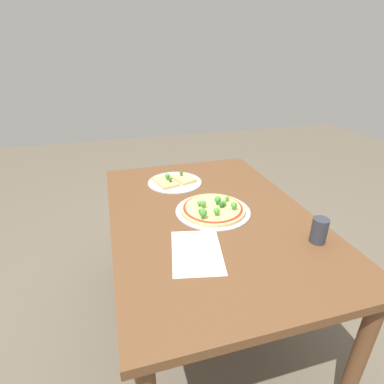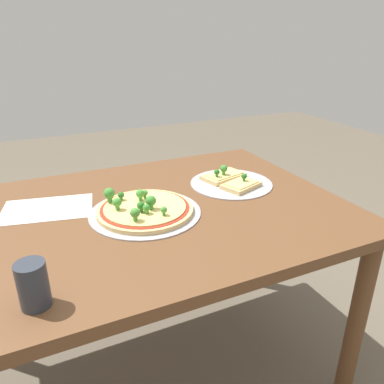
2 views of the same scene
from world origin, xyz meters
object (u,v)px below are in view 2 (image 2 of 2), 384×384
(pizza_tray_whole, at_px, (144,209))
(pizza_tray_slice, at_px, (231,181))
(dining_table, at_px, (141,233))
(drinking_cup, at_px, (33,285))

(pizza_tray_whole, xyz_separation_m, pizza_tray_slice, (-0.38, -0.11, -0.00))
(dining_table, distance_m, pizza_tray_slice, 0.41)
(dining_table, relative_size, pizza_tray_slice, 4.32)
(pizza_tray_slice, distance_m, drinking_cup, 0.85)
(pizza_tray_whole, bearing_deg, pizza_tray_slice, -164.63)
(drinking_cup, bearing_deg, pizza_tray_whole, -136.92)
(pizza_tray_whole, distance_m, drinking_cup, 0.48)
(pizza_tray_whole, height_order, drinking_cup, drinking_cup)
(dining_table, xyz_separation_m, drinking_cup, (0.34, 0.34, 0.14))
(pizza_tray_whole, distance_m, pizza_tray_slice, 0.40)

